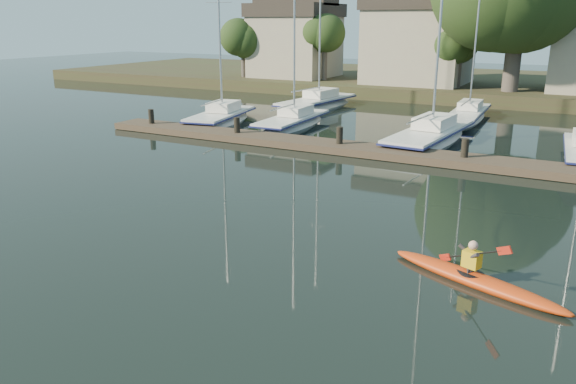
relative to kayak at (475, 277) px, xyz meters
The scene contains 9 objects.
ground 6.09m from the kayak, 159.87° to the right, with size 160.00×160.00×0.00m, color black.
kayak is the anchor object (origin of this frame).
dock 13.21m from the kayak, 115.65° to the left, with size 34.00×2.00×1.80m.
sailboat_0 24.32m from the kayak, 139.48° to the left, with size 3.63×8.22×12.61m.
sailboat_1 21.81m from the kayak, 129.64° to the left, with size 2.39×8.48×13.75m.
sailboat_2 16.91m from the kayak, 108.35° to the left, with size 3.14×10.20×16.64m.
sailboat_5 29.27m from the kayak, 123.05° to the left, with size 3.34×10.01×16.25m.
sailboat_6 25.23m from the kayak, 101.60° to the left, with size 2.29×9.31×14.70m.
shore 38.53m from the kayak, 96.13° to the left, with size 90.00×25.25×12.75m.
Camera 1 is at (7.61, -11.02, 6.15)m, focal length 35.00 mm.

